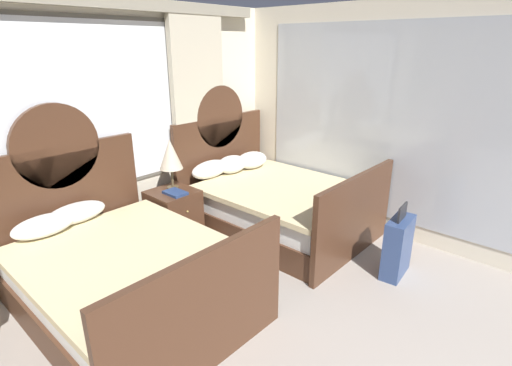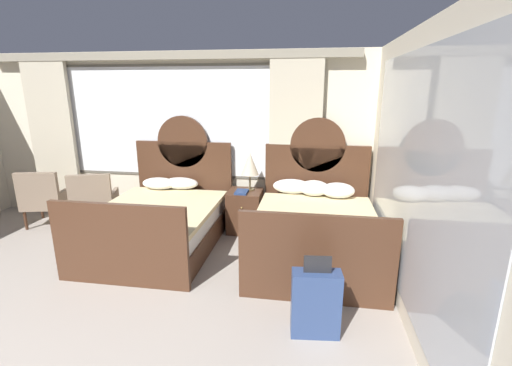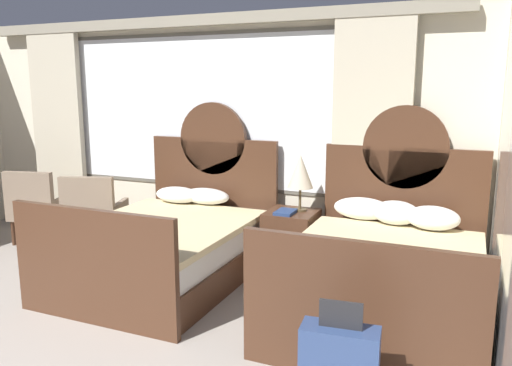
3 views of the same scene
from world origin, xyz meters
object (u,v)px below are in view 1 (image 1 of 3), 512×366
at_px(bed_near_window, 122,272).
at_px(suitcase_on_floor, 398,247).
at_px(nightstand_between_beds, 174,216).
at_px(bed_near_mirror, 275,202).
at_px(book_on_nightstand, 175,193).
at_px(table_lamp_on_nightstand, 170,155).

bearing_deg(bed_near_window, suitcase_on_floor, -36.64).
height_order(nightstand_between_beds, suitcase_on_floor, suitcase_on_floor).
xyz_separation_m(bed_near_mirror, book_on_nightstand, (-1.09, 0.56, 0.29)).
bearing_deg(bed_near_mirror, bed_near_window, -179.62).
bearing_deg(bed_near_mirror, nightstand_between_beds, 147.92).
bearing_deg(bed_near_window, table_lamp_on_nightstand, 33.54).
bearing_deg(table_lamp_on_nightstand, suitcase_on_floor, -66.84).
xyz_separation_m(nightstand_between_beds, suitcase_on_floor, (1.06, -2.26, -0.01)).
bearing_deg(book_on_nightstand, nightstand_between_beds, 73.33).
bearing_deg(nightstand_between_beds, bed_near_mirror, -32.08).
bearing_deg(book_on_nightstand, table_lamp_on_nightstand, 60.72).
xyz_separation_m(bed_near_window, nightstand_between_beds, (1.07, 0.68, -0.04)).
bearing_deg(bed_near_window, book_on_nightstand, 29.19).
relative_size(nightstand_between_beds, table_lamp_on_nightstand, 1.08).
height_order(bed_near_window, suitcase_on_floor, bed_near_window).
bearing_deg(bed_near_window, nightstand_between_beds, 32.50).
bearing_deg(book_on_nightstand, suitcase_on_floor, -63.16).
xyz_separation_m(bed_near_mirror, table_lamp_on_nightstand, (-0.99, 0.74, 0.68)).
relative_size(bed_near_window, book_on_nightstand, 8.22).
relative_size(bed_near_window, suitcase_on_floor, 2.78).
distance_m(bed_near_window, suitcase_on_floor, 2.66).
height_order(bed_near_window, table_lamp_on_nightstand, bed_near_window).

